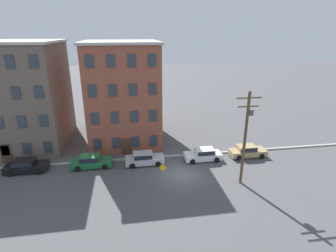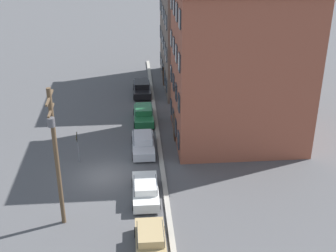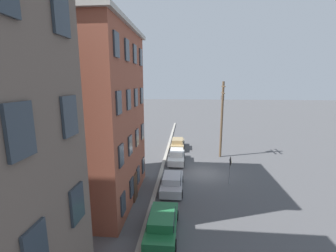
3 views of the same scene
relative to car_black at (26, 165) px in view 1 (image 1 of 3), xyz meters
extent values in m
plane|color=#4C4C4F|center=(16.71, -3.39, -0.75)|extent=(200.00, 200.00, 0.00)
cube|color=#9E998E|center=(16.71, 1.11, -0.67)|extent=(56.00, 0.36, 0.16)
cube|color=#66564C|center=(-2.89, 8.46, 5.84)|extent=(11.68, 11.71, 13.19)
cube|color=#B7B2A8|center=(-2.89, 8.46, 12.59)|extent=(12.18, 12.21, 0.30)
cube|color=#2D3842|center=(-2.89, 2.55, 0.90)|extent=(0.90, 0.10, 1.40)
cube|color=#2D3842|center=(-0.55, 2.55, 0.90)|extent=(0.90, 0.10, 1.40)
cube|color=#2D3842|center=(-0.55, 2.55, 4.20)|extent=(0.90, 0.10, 1.40)
cube|color=#2D3842|center=(-0.55, 2.55, 7.49)|extent=(0.90, 0.10, 1.40)
cube|color=#2D3842|center=(-0.55, 2.55, 10.79)|extent=(0.90, 0.10, 1.40)
cube|color=#2D3842|center=(1.78, 2.55, 0.90)|extent=(0.90, 0.10, 1.40)
cube|color=#2D3842|center=(1.78, 2.55, 4.20)|extent=(0.90, 0.10, 1.40)
cube|color=#2D3842|center=(1.78, 2.55, 7.49)|extent=(0.90, 0.10, 1.40)
cube|color=#2D3842|center=(1.78, 2.55, 10.79)|extent=(0.90, 0.10, 1.40)
cube|color=#472D1E|center=(-2.89, 2.55, 0.35)|extent=(1.10, 0.10, 2.20)
cube|color=brown|center=(10.90, 7.98, 5.80)|extent=(9.12, 10.75, 13.09)
cube|color=#B7B2A8|center=(10.90, 7.98, 12.49)|extent=(9.62, 11.25, 0.30)
cube|color=#2D3842|center=(7.48, 2.55, 0.89)|extent=(0.90, 0.10, 1.40)
cube|color=#2D3842|center=(7.48, 2.55, 4.16)|extent=(0.90, 0.10, 1.40)
cube|color=#2D3842|center=(7.48, 2.55, 7.43)|extent=(0.90, 0.10, 1.40)
cube|color=#2D3842|center=(7.48, 2.55, 10.71)|extent=(0.90, 0.10, 1.40)
cube|color=#2D3842|center=(9.76, 2.55, 0.89)|extent=(0.90, 0.10, 1.40)
cube|color=#2D3842|center=(9.76, 2.55, 4.16)|extent=(0.90, 0.10, 1.40)
cube|color=#2D3842|center=(9.76, 2.55, 7.43)|extent=(0.90, 0.10, 1.40)
cube|color=#2D3842|center=(9.76, 2.55, 10.71)|extent=(0.90, 0.10, 1.40)
cube|color=#2D3842|center=(12.04, 2.55, 0.89)|extent=(0.90, 0.10, 1.40)
cube|color=#2D3842|center=(12.04, 2.55, 4.16)|extent=(0.90, 0.10, 1.40)
cube|color=#2D3842|center=(12.04, 2.55, 7.43)|extent=(0.90, 0.10, 1.40)
cube|color=#2D3842|center=(12.04, 2.55, 10.71)|extent=(0.90, 0.10, 1.40)
cube|color=#2D3842|center=(14.32, 2.55, 0.89)|extent=(0.90, 0.10, 1.40)
cube|color=#2D3842|center=(14.32, 2.55, 4.16)|extent=(0.90, 0.10, 1.40)
cube|color=#2D3842|center=(14.32, 2.55, 7.43)|extent=(0.90, 0.10, 1.40)
cube|color=#2D3842|center=(14.32, 2.55, 10.71)|extent=(0.90, 0.10, 1.40)
cube|color=#472D1E|center=(10.90, 2.55, 0.35)|extent=(1.10, 0.10, 2.20)
cube|color=black|center=(0.07, 0.00, -0.22)|extent=(4.40, 1.80, 0.70)
cube|color=black|center=(-0.13, 0.00, 0.41)|extent=(2.20, 1.51, 0.55)
cube|color=#1E232D|center=(-0.13, 0.00, 0.41)|extent=(2.02, 1.58, 0.48)
cylinder|color=black|center=(1.52, 0.85, -0.42)|extent=(0.66, 0.22, 0.66)
cylinder|color=black|center=(1.52, -0.85, -0.42)|extent=(0.66, 0.22, 0.66)
cylinder|color=black|center=(-1.38, 0.85, -0.42)|extent=(0.66, 0.22, 0.66)
cylinder|color=black|center=(-1.38, -0.85, -0.42)|extent=(0.66, 0.22, 0.66)
cube|color=#1E6638|center=(7.01, -0.05, -0.22)|extent=(4.40, 1.80, 0.70)
cube|color=#1E6638|center=(6.81, -0.05, 0.41)|extent=(2.20, 1.51, 0.55)
cube|color=#1E232D|center=(6.81, -0.05, 0.41)|extent=(2.02, 1.58, 0.48)
cylinder|color=black|center=(8.46, 0.80, -0.42)|extent=(0.66, 0.22, 0.66)
cylinder|color=black|center=(8.46, -0.90, -0.42)|extent=(0.66, 0.22, 0.66)
cylinder|color=black|center=(5.56, 0.80, -0.42)|extent=(0.66, 0.22, 0.66)
cylinder|color=black|center=(5.56, -0.90, -0.42)|extent=(0.66, 0.22, 0.66)
cube|color=#B7B7BC|center=(12.96, -0.28, -0.22)|extent=(4.40, 1.80, 0.70)
cube|color=#B7B7BC|center=(12.76, -0.28, 0.41)|extent=(2.20, 1.51, 0.55)
cube|color=#1E232D|center=(12.76, -0.28, 0.41)|extent=(2.02, 1.58, 0.48)
cylinder|color=black|center=(14.41, 0.57, -0.42)|extent=(0.66, 0.22, 0.66)
cylinder|color=black|center=(14.41, -1.13, -0.42)|extent=(0.66, 0.22, 0.66)
cylinder|color=black|center=(11.51, 0.57, -0.42)|extent=(0.66, 0.22, 0.66)
cylinder|color=black|center=(11.51, -1.13, -0.42)|extent=(0.66, 0.22, 0.66)
cube|color=silver|center=(19.87, -0.35, -0.22)|extent=(4.40, 1.80, 0.70)
cube|color=silver|center=(20.07, -0.35, 0.41)|extent=(2.20, 1.51, 0.55)
cube|color=#1E232D|center=(20.07, -0.35, 0.41)|extent=(2.02, 1.58, 0.48)
cylinder|color=black|center=(18.42, -1.20, -0.42)|extent=(0.66, 0.22, 0.66)
cylinder|color=black|center=(18.42, 0.50, -0.42)|extent=(0.66, 0.22, 0.66)
cylinder|color=black|center=(21.32, -1.20, -0.42)|extent=(0.66, 0.22, 0.66)
cylinder|color=black|center=(21.32, 0.50, -0.42)|extent=(0.66, 0.22, 0.66)
cube|color=tan|center=(25.58, -0.26, -0.22)|extent=(4.40, 1.80, 0.70)
cube|color=tan|center=(25.38, -0.26, 0.41)|extent=(2.20, 1.51, 0.55)
cube|color=#1E232D|center=(25.38, -0.26, 0.41)|extent=(2.02, 1.58, 0.48)
cylinder|color=black|center=(27.03, 0.59, -0.42)|extent=(0.66, 0.22, 0.66)
cylinder|color=black|center=(27.03, -1.11, -0.42)|extent=(0.66, 0.22, 0.66)
cylinder|color=black|center=(24.13, 0.59, -0.42)|extent=(0.66, 0.22, 0.66)
cylinder|color=black|center=(24.13, -1.11, -0.42)|extent=(0.66, 0.22, 0.66)
cylinder|color=slate|center=(14.36, -5.51, 0.53)|extent=(0.08, 0.08, 2.56)
cube|color=yellow|center=(14.36, -5.54, 1.50)|extent=(0.87, 0.03, 0.87)
cube|color=black|center=(14.36, -5.53, 1.50)|extent=(0.94, 0.02, 0.94)
cylinder|color=brown|center=(22.26, -5.81, 3.97)|extent=(0.28, 0.28, 9.45)
cube|color=brown|center=(22.26, -5.81, 8.10)|extent=(2.40, 0.12, 0.12)
cube|color=brown|center=(22.26, -5.81, 7.30)|extent=(2.00, 0.12, 0.12)
cylinder|color=#515156|center=(22.61, -5.81, 6.70)|extent=(0.44, 0.44, 0.55)
camera|label=1|loc=(11.38, -27.49, 13.72)|focal=28.00mm
camera|label=2|loc=(47.72, -1.01, 18.33)|focal=50.00mm
camera|label=3|loc=(-5.53, -1.45, 8.65)|focal=24.00mm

